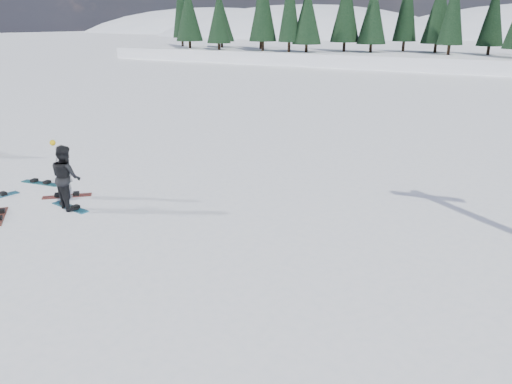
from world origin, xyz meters
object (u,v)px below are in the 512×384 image
snowboard_loose_c (41,183)px  snowboarder_man (66,177)px  snowboarder_woman (64,171)px  snowboard_loose_b (0,217)px

snowboard_loose_c → snowboarder_man: bearing=-30.8°
snowboarder_woman → snowboarder_man: 1.10m
snowboarder_man → snowboarder_woman: bearing=-17.3°
snowboarder_man → snowboard_loose_b: (-1.14, -1.53, -0.95)m
snowboard_loose_c → snowboard_loose_b: size_ratio=1.00×
snowboard_loose_b → snowboarder_man: bearing=94.9°
snowboarder_man → snowboard_loose_b: size_ratio=1.28×
snowboard_loose_b → snowboard_loose_c: bearing=163.2°
snowboarder_woman → snowboard_loose_c: (-1.88, 0.48, -0.85)m
snowboarder_woman → snowboarder_man: size_ratio=0.96×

